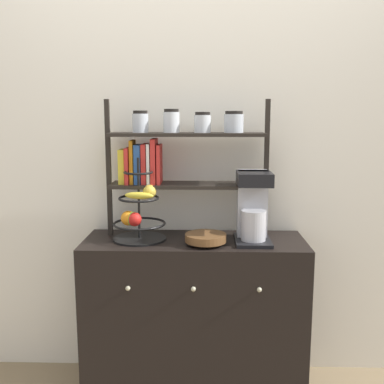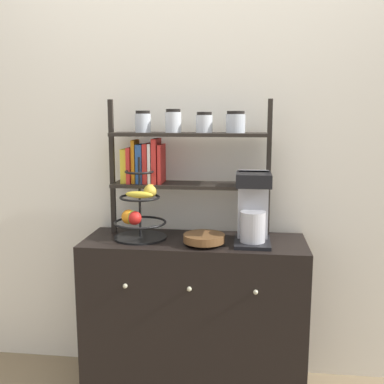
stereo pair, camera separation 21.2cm
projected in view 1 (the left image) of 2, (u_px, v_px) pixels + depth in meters
The scene contains 6 objects.
wall_back at pixel (195, 148), 2.51m from camera, with size 7.00×0.05×2.60m, color silver.
sideboard at pixel (194, 316), 2.41m from camera, with size 1.15×0.43×0.84m.
coffee_maker at pixel (253, 206), 2.29m from camera, with size 0.18×0.25×0.36m.
fruit_stand at pixel (138, 214), 2.31m from camera, with size 0.28×0.28×0.43m.
wooden_bowl at pixel (206, 238), 2.25m from camera, with size 0.21×0.21×0.05m.
shelf_hutch at pixel (172, 153), 2.36m from camera, with size 0.86×0.20×0.72m.
Camera 1 is at (0.05, -2.06, 1.48)m, focal length 42.00 mm.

